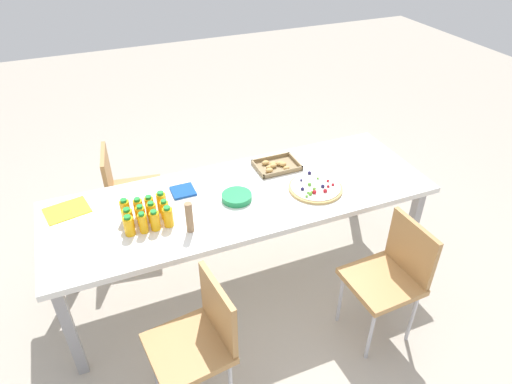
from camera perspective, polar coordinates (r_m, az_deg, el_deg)
The scene contains 23 objects.
ground_plane at distance 3.46m, azimuth -1.55°, elevation -10.67°, with size 12.00×12.00×0.00m, color #B2A899.
party_table at distance 3.00m, azimuth -1.76°, elevation -1.31°, with size 2.53×0.86×0.76m.
chair_near_right at distance 2.91m, azimuth 16.76°, elevation -9.65°, with size 0.42×0.42×0.83m.
chair_near_left at distance 2.49m, azimuth -7.15°, elevation -17.69°, with size 0.45×0.45×0.83m.
chair_far_left at distance 3.62m, azimuth -16.04°, elevation 0.41°, with size 0.45×0.45×0.83m.
juice_bottle_0 at distance 2.71m, azimuth -15.74°, elevation -4.13°, with size 0.06×0.06×0.13m.
juice_bottle_1 at distance 2.71m, azimuth -14.08°, elevation -3.81°, with size 0.05×0.05×0.14m.
juice_bottle_2 at distance 2.71m, azimuth -12.64°, elevation -3.53°, with size 0.06×0.06×0.13m.
juice_bottle_3 at distance 2.73m, azimuth -11.04°, elevation -3.08°, with size 0.06×0.06×0.14m.
juice_bottle_4 at distance 2.77m, azimuth -15.83°, elevation -3.23°, with size 0.06×0.06×0.14m.
juice_bottle_5 at distance 2.77m, azimuth -14.29°, elevation -2.91°, with size 0.05×0.05×0.14m.
juice_bottle_6 at distance 2.77m, azimuth -12.99°, elevation -2.54°, with size 0.06×0.06×0.14m.
juice_bottle_7 at distance 2.79m, azimuth -11.44°, elevation -2.21°, with size 0.05×0.05×0.13m.
juice_bottle_8 at distance 2.83m, azimuth -16.15°, elevation -2.21°, with size 0.06×0.06×0.15m.
juice_bottle_9 at distance 2.83m, azimuth -14.60°, elevation -2.02°, with size 0.06×0.06×0.14m.
juice_bottle_10 at distance 2.84m, azimuth -13.27°, elevation -1.70°, with size 0.06×0.06×0.13m.
juice_bottle_11 at distance 2.85m, azimuth -11.83°, elevation -1.26°, with size 0.06×0.06×0.14m.
fruit_pizza at distance 3.04m, azimuth 7.51°, elevation 0.54°, with size 0.36×0.36×0.05m.
snack_tray at distance 3.25m, azimuth 2.54°, elevation 3.32°, with size 0.31×0.23×0.04m.
plate_stack at distance 2.92m, azimuth -2.44°, elevation -0.63°, with size 0.19×0.19×0.04m.
napkin_stack at distance 3.03m, azimuth -9.20°, elevation 0.12°, with size 0.15×0.15×0.02m, color #194CA5.
cardboard_tube at distance 2.64m, azimuth -8.42°, elevation -3.19°, with size 0.04×0.04×0.20m, color #9E7A56.
paper_folder at distance 3.06m, azimuth -22.75°, elevation -2.14°, with size 0.26×0.20×0.01m, color yellow.
Camera 1 is at (-0.84, -2.27, 2.47)m, focal length 31.69 mm.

